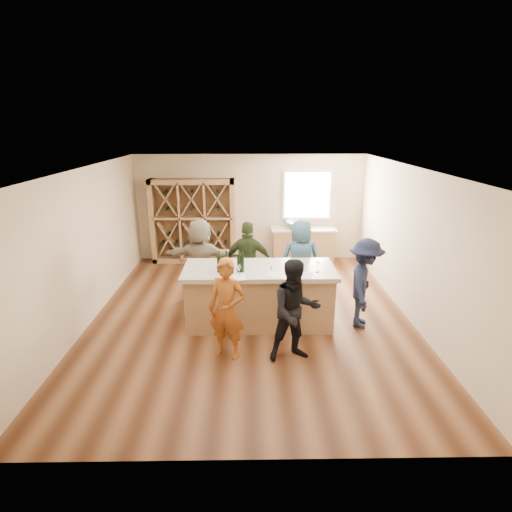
{
  "coord_description": "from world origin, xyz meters",
  "views": [
    {
      "loc": [
        -0.01,
        -6.98,
        3.54
      ],
      "look_at": [
        0.1,
        0.2,
        1.15
      ],
      "focal_mm": 28.0,
      "sensor_mm": 36.0,
      "label": 1
    }
  ],
  "objects_px": {
    "wine_bottle_e": "(242,264)",
    "wine_bottle_c": "(226,263)",
    "tasting_counter_base": "(259,297)",
    "person_far_mid": "(248,262)",
    "wine_bottle_d": "(239,263)",
    "wine_bottle_b": "(219,264)",
    "person_server": "(364,283)",
    "person_far_right": "(300,260)",
    "person_near_right": "(295,311)",
    "wine_rack": "(193,221)",
    "person_far_left": "(201,259)",
    "sink": "(296,225)",
    "person_near_left": "(227,309)"
  },
  "relations": [
    {
      "from": "wine_rack",
      "to": "person_far_mid",
      "type": "distance_m",
      "value": 2.96
    },
    {
      "from": "sink",
      "to": "person_near_right",
      "type": "xyz_separation_m",
      "value": [
        -0.52,
        -4.68,
        -0.19
      ]
    },
    {
      "from": "person_far_mid",
      "to": "wine_bottle_e",
      "type": "bearing_deg",
      "value": 90.48
    },
    {
      "from": "person_far_mid",
      "to": "person_far_right",
      "type": "height_order",
      "value": "person_far_right"
    },
    {
      "from": "wine_rack",
      "to": "wine_bottle_b",
      "type": "xyz_separation_m",
      "value": [
        0.95,
        -3.74,
        0.13
      ]
    },
    {
      "from": "wine_bottle_c",
      "to": "wine_bottle_d",
      "type": "distance_m",
      "value": 0.24
    },
    {
      "from": "tasting_counter_base",
      "to": "person_far_mid",
      "type": "bearing_deg",
      "value": 101.51
    },
    {
      "from": "tasting_counter_base",
      "to": "wine_bottle_b",
      "type": "bearing_deg",
      "value": -163.76
    },
    {
      "from": "wine_rack",
      "to": "tasting_counter_base",
      "type": "bearing_deg",
      "value": -64.96
    },
    {
      "from": "wine_bottle_e",
      "to": "person_far_mid",
      "type": "relative_size",
      "value": 0.17
    },
    {
      "from": "sink",
      "to": "person_server",
      "type": "xyz_separation_m",
      "value": [
        0.82,
        -3.61,
        -0.19
      ]
    },
    {
      "from": "person_far_mid",
      "to": "tasting_counter_base",
      "type": "bearing_deg",
      "value": 107.09
    },
    {
      "from": "wine_bottle_d",
      "to": "wine_bottle_e",
      "type": "distance_m",
      "value": 0.05
    },
    {
      "from": "person_server",
      "to": "person_far_left",
      "type": "bearing_deg",
      "value": 85.75
    },
    {
      "from": "wine_bottle_c",
      "to": "tasting_counter_base",
      "type": "bearing_deg",
      "value": 10.71
    },
    {
      "from": "person_far_left",
      "to": "wine_rack",
      "type": "bearing_deg",
      "value": -71.51
    },
    {
      "from": "person_far_left",
      "to": "sink",
      "type": "bearing_deg",
      "value": -125.96
    },
    {
      "from": "wine_bottle_e",
      "to": "person_far_right",
      "type": "distance_m",
      "value": 1.75
    },
    {
      "from": "person_far_mid",
      "to": "person_far_right",
      "type": "distance_m",
      "value": 1.08
    },
    {
      "from": "wine_bottle_d",
      "to": "wine_bottle_e",
      "type": "xyz_separation_m",
      "value": [
        0.05,
        -0.01,
        -0.02
      ]
    },
    {
      "from": "wine_bottle_d",
      "to": "person_far_mid",
      "type": "bearing_deg",
      "value": 82.46
    },
    {
      "from": "wine_rack",
      "to": "wine_bottle_b",
      "type": "bearing_deg",
      "value": -75.76
    },
    {
      "from": "wine_rack",
      "to": "person_near_left",
      "type": "xyz_separation_m",
      "value": [
        1.12,
        -4.66,
        -0.29
      ]
    },
    {
      "from": "wine_bottle_d",
      "to": "person_near_right",
      "type": "bearing_deg",
      "value": -49.66
    },
    {
      "from": "wine_rack",
      "to": "person_far_left",
      "type": "relative_size",
      "value": 1.27
    },
    {
      "from": "wine_bottle_c",
      "to": "person_far_mid",
      "type": "distance_m",
      "value": 1.21
    },
    {
      "from": "wine_bottle_b",
      "to": "person_server",
      "type": "bearing_deg",
      "value": 1.34
    },
    {
      "from": "tasting_counter_base",
      "to": "person_near_left",
      "type": "xyz_separation_m",
      "value": [
        -0.53,
        -1.12,
        0.31
      ]
    },
    {
      "from": "wine_rack",
      "to": "wine_bottle_c",
      "type": "bearing_deg",
      "value": -73.61
    },
    {
      "from": "wine_rack",
      "to": "person_server",
      "type": "height_order",
      "value": "wine_rack"
    },
    {
      "from": "wine_bottle_b",
      "to": "person_far_left",
      "type": "relative_size",
      "value": 0.18
    },
    {
      "from": "wine_bottle_b",
      "to": "wine_bottle_c",
      "type": "distance_m",
      "value": 0.16
    },
    {
      "from": "sink",
      "to": "person_far_left",
      "type": "distance_m",
      "value": 3.25
    },
    {
      "from": "wine_bottle_d",
      "to": "person_near_right",
      "type": "xyz_separation_m",
      "value": [
        0.88,
        -1.03,
        -0.42
      ]
    },
    {
      "from": "tasting_counter_base",
      "to": "person_far_mid",
      "type": "xyz_separation_m",
      "value": [
        -0.2,
        0.97,
        0.35
      ]
    },
    {
      "from": "wine_bottle_c",
      "to": "wine_bottle_e",
      "type": "distance_m",
      "value": 0.29
    },
    {
      "from": "person_far_left",
      "to": "wine_bottle_d",
      "type": "bearing_deg",
      "value": 130.33
    },
    {
      "from": "sink",
      "to": "person_far_left",
      "type": "relative_size",
      "value": 0.31
    },
    {
      "from": "wine_bottle_e",
      "to": "wine_bottle_c",
      "type": "bearing_deg",
      "value": 162.71
    },
    {
      "from": "wine_bottle_b",
      "to": "person_near_left",
      "type": "xyz_separation_m",
      "value": [
        0.18,
        -0.92,
        -0.42
      ]
    },
    {
      "from": "wine_bottle_b",
      "to": "person_far_right",
      "type": "height_order",
      "value": "person_far_right"
    },
    {
      "from": "person_near_right",
      "to": "person_server",
      "type": "distance_m",
      "value": 1.72
    },
    {
      "from": "wine_bottle_b",
      "to": "wine_bottle_e",
      "type": "relative_size",
      "value": 1.07
    },
    {
      "from": "sink",
      "to": "person_far_mid",
      "type": "bearing_deg",
      "value": -116.56
    },
    {
      "from": "wine_bottle_e",
      "to": "person_near_right",
      "type": "height_order",
      "value": "person_near_right"
    },
    {
      "from": "sink",
      "to": "wine_bottle_d",
      "type": "height_order",
      "value": "wine_bottle_d"
    },
    {
      "from": "person_far_mid",
      "to": "person_near_right",
      "type": "bearing_deg",
      "value": 113.8
    },
    {
      "from": "sink",
      "to": "wine_bottle_e",
      "type": "xyz_separation_m",
      "value": [
        -1.35,
        -3.66,
        0.21
      ]
    },
    {
      "from": "wine_bottle_d",
      "to": "person_far_left",
      "type": "distance_m",
      "value": 1.59
    },
    {
      "from": "person_server",
      "to": "person_far_mid",
      "type": "distance_m",
      "value": 2.35
    }
  ]
}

